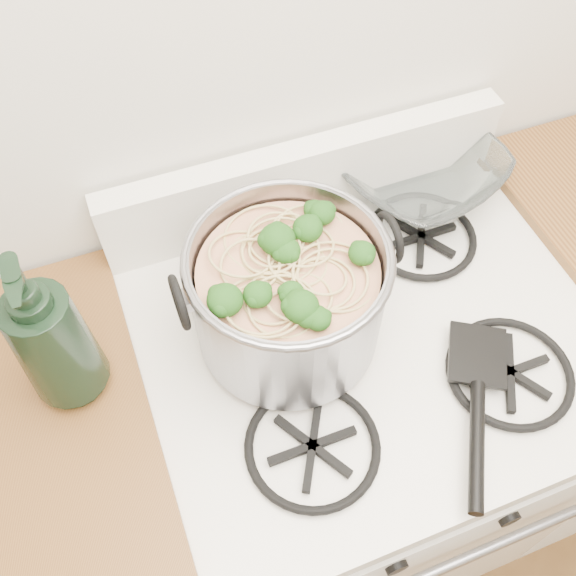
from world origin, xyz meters
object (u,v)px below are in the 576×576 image
Objects in this scene: gas_range at (351,440)px; stock_pot at (288,295)px; bottle at (47,332)px; spatula at (479,353)px; glass_bowl at (416,177)px.

stock_pot reaches higher than gas_range.
bottle is (-0.34, 0.03, 0.05)m from stock_pot.
spatula reaches higher than gas_range.
stock_pot is 2.76× the size of glass_bowl.
glass_bowl is 0.73m from bottle.
stock_pot reaches higher than glass_bowl.
gas_range is at bearing 172.34° from spatula.
bottle is (-0.48, 0.08, 0.63)m from gas_range.
gas_range is at bearing -128.36° from glass_bowl.
spatula is 0.39m from glass_bowl.
gas_range is 0.80m from bottle.
glass_bowl is at bearing 51.64° from gas_range.
spatula is at bearing -39.23° from gas_range.
glass_bowl is at bearing 32.46° from stock_pot.
glass_bowl is (0.35, 0.22, -0.08)m from stock_pot.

